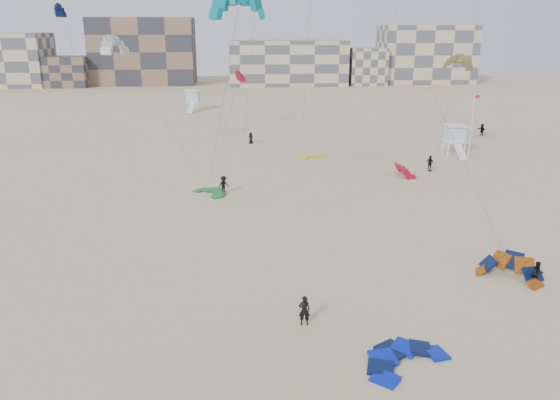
{
  "coord_description": "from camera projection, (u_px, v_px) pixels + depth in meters",
  "views": [
    {
      "loc": [
        -3.22,
        -26.29,
        15.3
      ],
      "look_at": [
        -0.92,
        6.0,
        5.06
      ],
      "focal_mm": 35.0,
      "sensor_mm": 36.0,
      "label": 1
    }
  ],
  "objects": [
    {
      "name": "kite_fly_teal_a",
      "position": [
        238.0,
        8.0,
        39.55
      ],
      "size": [
        5.62,
        11.58,
        17.16
      ],
      "rotation": [
        0.0,
        0.0,
        0.25
      ],
      "color": "#0077A6",
      "rests_on": "ground"
    },
    {
      "name": "kite_ground_red_far",
      "position": [
        405.0,
        175.0,
        59.21
      ],
      "size": [
        3.73,
        3.65,
        3.68
      ],
      "primitive_type": null,
      "rotation": [
        0.78,
        0.0,
        1.56
      ],
      "color": "#AF0226",
      "rests_on": "ground"
    },
    {
      "name": "kite_ground_orange",
      "position": [
        508.0,
        278.0,
        34.9
      ],
      "size": [
        5.68,
        5.68,
        4.04
      ],
      "primitive_type": null,
      "rotation": [
        0.78,
        0.0,
        -0.72
      ],
      "color": "#CE5B0B",
      "rests_on": "ground"
    },
    {
      "name": "condo_east",
      "position": [
        426.0,
        54.0,
        156.35
      ],
      "size": [
        26.0,
        14.0,
        16.0
      ],
      "primitive_type": "cube",
      "color": "#C4B38F",
      "rests_on": "ground"
    },
    {
      "name": "kite_fly_olive",
      "position": [
        458.0,
        64.0,
        61.48
      ],
      "size": [
        6.0,
        7.9,
        11.81
      ],
      "rotation": [
        0.0,
        0.0,
        -0.77
      ],
      "color": "brown",
      "rests_on": "ground"
    },
    {
      "name": "kitesurfer_f",
      "position": [
        482.0,
        130.0,
        80.68
      ],
      "size": [
        0.96,
        1.71,
        1.76
      ],
      "primitive_type": "imported",
      "rotation": [
        0.0,
        0.0,
        -1.28
      ],
      "color": "black",
      "rests_on": "ground"
    },
    {
      "name": "condo_mid",
      "position": [
        287.0,
        63.0,
        152.33
      ],
      "size": [
        32.0,
        16.0,
        12.0
      ],
      "primitive_type": "cube",
      "color": "#C4B38F",
      "rests_on": "ground"
    },
    {
      "name": "flagpole",
      "position": [
        472.0,
        125.0,
        65.18
      ],
      "size": [
        0.66,
        0.1,
        8.07
      ],
      "color": "white",
      "rests_on": "ground"
    },
    {
      "name": "lifeguard_tower_near",
      "position": [
        454.0,
        140.0,
        68.4
      ],
      "size": [
        2.71,
        5.16,
        3.78
      ],
      "rotation": [
        0.0,
        0.0,
        -0.01
      ],
      "color": "white",
      "rests_on": "ground"
    },
    {
      "name": "lifeguard_tower_far",
      "position": [
        193.0,
        101.0,
        104.37
      ],
      "size": [
        3.06,
        5.52,
        3.92
      ],
      "rotation": [
        0.0,
        0.0,
        -0.11
      ],
      "color": "white",
      "rests_on": "ground"
    },
    {
      "name": "condo_fill_left",
      "position": [
        66.0,
        72.0,
        146.95
      ],
      "size": [
        12.0,
        10.0,
        8.0
      ],
      "primitive_type": "cube",
      "color": "#7C5E4B",
      "rests_on": "ground"
    },
    {
      "name": "condo_west_b",
      "position": [
        144.0,
        51.0,
        152.51
      ],
      "size": [
        28.0,
        14.0,
        18.0
      ],
      "primitive_type": "cube",
      "color": "#7C5E4B",
      "rests_on": "ground"
    },
    {
      "name": "ground",
      "position": [
        304.0,
        321.0,
        29.83
      ],
      "size": [
        320.0,
        320.0,
        0.0
      ],
      "primitive_type": "plane",
      "color": "tan",
      "rests_on": "ground"
    },
    {
      "name": "kitesurfer_main",
      "position": [
        304.0,
        310.0,
        29.19
      ],
      "size": [
        0.63,
        0.42,
        1.7
      ],
      "primitive_type": "imported",
      "rotation": [
        0.0,
        0.0,
        3.12
      ],
      "color": "black",
      "rests_on": "ground"
    },
    {
      "name": "condo_fill_right",
      "position": [
        366.0,
        66.0,
        152.22
      ],
      "size": [
        10.0,
        10.0,
        10.0
      ],
      "primitive_type": "cube",
      "color": "#C4B38F",
      "rests_on": "ground"
    },
    {
      "name": "kitesurfer_b",
      "position": [
        537.0,
        274.0,
        33.66
      ],
      "size": [
        0.83,
        0.68,
        1.6
      ],
      "primitive_type": "imported",
      "rotation": [
        0.0,
        0.0,
        0.1
      ],
      "color": "black",
      "rests_on": "ground"
    },
    {
      "name": "kite_ground_yellow",
      "position": [
        314.0,
        158.0,
        67.14
      ],
      "size": [
        4.01,
        4.15,
        0.58
      ],
      "primitive_type": null,
      "rotation": [
        0.05,
        0.0,
        0.25
      ],
      "color": "yellow",
      "rests_on": "ground"
    },
    {
      "name": "kitesurfer_d",
      "position": [
        430.0,
        163.0,
        60.62
      ],
      "size": [
        0.97,
        1.11,
        1.79
      ],
      "primitive_type": "imported",
      "rotation": [
        0.0,
        0.0,
        2.2
      ],
      "color": "black",
      "rests_on": "ground"
    },
    {
      "name": "kite_fly_red",
      "position": [
        240.0,
        77.0,
        83.68
      ],
      "size": [
        4.39,
        4.75,
        8.51
      ],
      "rotation": [
        0.0,
        0.0,
        1.7
      ],
      "color": "#AF0226",
      "rests_on": "ground"
    },
    {
      "name": "kite_ground_blue",
      "position": [
        404.0,
        363.0,
        26.09
      ],
      "size": [
        5.79,
        5.86,
        1.17
      ],
      "primitive_type": null,
      "rotation": [
        0.11,
        0.0,
        0.55
      ],
      "color": "#0010D2",
      "rests_on": "ground"
    },
    {
      "name": "kite_fly_navy",
      "position": [
        60.0,
        12.0,
        70.13
      ],
      "size": [
        7.19,
        6.69,
        17.34
      ],
      "rotation": [
        0.0,
        0.0,
        1.7
      ],
      "color": "#060D46",
      "rests_on": "ground"
    },
    {
      "name": "kite_ground_green",
      "position": [
        211.0,
        194.0,
        52.66
      ],
      "size": [
        4.98,
        4.95,
        0.85
      ],
      "primitive_type": null,
      "rotation": [
        0.09,
        0.0,
        -0.88
      ],
      "color": "#167F27",
      "rests_on": "ground"
    },
    {
      "name": "kite_fly_grey",
      "position": [
        115.0,
        47.0,
        61.99
      ],
      "size": [
        12.42,
        13.84,
        13.64
      ],
      "rotation": [
        0.0,
        0.0,
        1.15
      ],
      "color": "silver",
      "rests_on": "ground"
    },
    {
      "name": "kitesurfer_e",
      "position": [
        251.0,
        138.0,
        75.19
      ],
      "size": [
        0.9,
        0.77,
        1.57
      ],
      "primitive_type": "imported",
      "rotation": [
        0.0,
        0.0,
        -0.42
      ],
      "color": "black",
      "rests_on": "ground"
    },
    {
      "name": "kitesurfer_c",
      "position": [
        224.0,
        185.0,
        52.31
      ],
      "size": [
        1.32,
        1.22,
        1.78
      ],
      "primitive_type": "imported",
      "rotation": [
        0.0,
        0.0,
        0.64
      ],
      "color": "black",
      "rests_on": "ground"
    }
  ]
}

